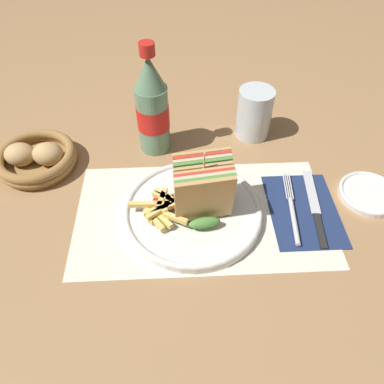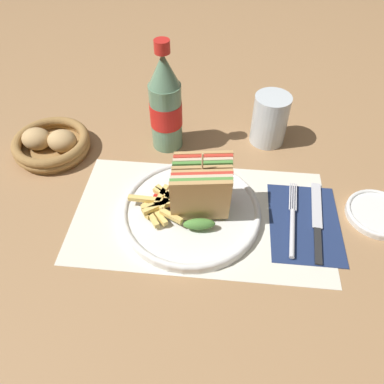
{
  "view_description": "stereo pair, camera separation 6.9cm",
  "coord_description": "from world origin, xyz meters",
  "views": [
    {
      "loc": [
        -0.04,
        -0.45,
        0.54
      ],
      "look_at": [
        -0.02,
        0.02,
        0.04
      ],
      "focal_mm": 35.0,
      "sensor_mm": 36.0,
      "label": 1
    },
    {
      "loc": [
        0.03,
        -0.45,
        0.54
      ],
      "look_at": [
        -0.02,
        0.02,
        0.04
      ],
      "focal_mm": 35.0,
      "sensor_mm": 36.0,
      "label": 2
    }
  ],
  "objects": [
    {
      "name": "napkin",
      "position": [
        0.19,
        0.0,
        0.0
      ],
      "size": [
        0.13,
        0.19,
        0.0
      ],
      "color": "navy",
      "rests_on": "ground_plane"
    },
    {
      "name": "club_sandwich",
      "position": [
        -0.0,
        0.0,
        0.07
      ],
      "size": [
        0.11,
        0.11,
        0.13
      ],
      "color": "tan",
      "rests_on": "plate_main"
    },
    {
      "name": "fries_pile",
      "position": [
        -0.07,
        -0.01,
        0.03
      ],
      "size": [
        0.11,
        0.09,
        0.02
      ],
      "color": "#E5C166",
      "rests_on": "plate_main"
    },
    {
      "name": "bread_basket",
      "position": [
        -0.34,
        0.15,
        0.02
      ],
      "size": [
        0.16,
        0.16,
        0.06
      ],
      "color": "olive",
      "rests_on": "ground_plane"
    },
    {
      "name": "ketchup_blob",
      "position": [
        -0.08,
        0.02,
        0.03
      ],
      "size": [
        0.03,
        0.03,
        0.01
      ],
      "color": "maroon",
      "rests_on": "plate_main"
    },
    {
      "name": "knife",
      "position": [
        0.21,
        0.0,
        0.01
      ],
      "size": [
        0.03,
        0.19,
        0.0
      ],
      "rotation": [
        0.0,
        0.0,
        -0.1
      ],
      "color": "black",
      "rests_on": "napkin"
    },
    {
      "name": "glass_near",
      "position": [
        0.13,
        0.24,
        0.06
      ],
      "size": [
        0.08,
        0.08,
        0.11
      ],
      "color": "silver",
      "rests_on": "ground_plane"
    },
    {
      "name": "fork",
      "position": [
        0.17,
        -0.01,
        0.01
      ],
      "size": [
        0.03,
        0.18,
        0.01
      ],
      "rotation": [
        0.0,
        0.0,
        -0.1
      ],
      "color": "silver",
      "rests_on": "napkin"
    },
    {
      "name": "side_saucer",
      "position": [
        0.33,
        0.03,
        0.01
      ],
      "size": [
        0.12,
        0.12,
        0.01
      ],
      "color": "white",
      "rests_on": "ground_plane"
    },
    {
      "name": "coke_bottle_near",
      "position": [
        -0.09,
        0.2,
        0.1
      ],
      "size": [
        0.07,
        0.07,
        0.24
      ],
      "color": "slate",
      "rests_on": "ground_plane"
    },
    {
      "name": "ground_plane",
      "position": [
        0.0,
        0.0,
        0.0
      ],
      "size": [
        4.0,
        4.0,
        0.0
      ],
      "primitive_type": "plane",
      "color": "#9E754C"
    },
    {
      "name": "plate_main",
      "position": [
        -0.02,
        0.0,
        0.01
      ],
      "size": [
        0.26,
        0.26,
        0.02
      ],
      "color": "white",
      "rests_on": "ground_plane"
    },
    {
      "name": "placemat",
      "position": [
        -0.0,
        -0.0,
        0.0
      ],
      "size": [
        0.47,
        0.27,
        0.0
      ],
      "color": "silver",
      "rests_on": "ground_plane"
    }
  ]
}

